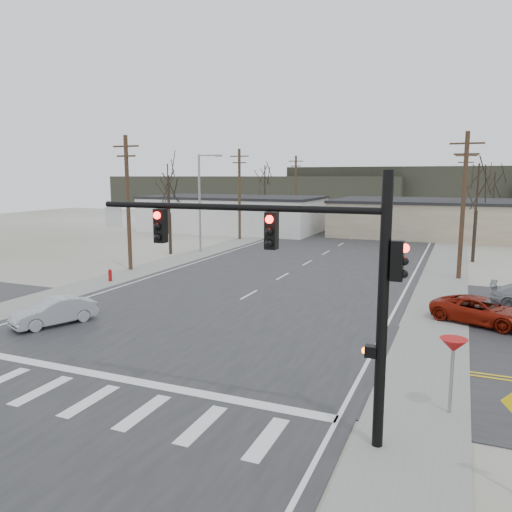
{
  "coord_description": "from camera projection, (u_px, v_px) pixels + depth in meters",
  "views": [
    {
      "loc": [
        11.52,
        -18.65,
        7.05
      ],
      "look_at": [
        0.89,
        6.95,
        2.6
      ],
      "focal_mm": 35.0,
      "sensor_mm": 36.0,
      "label": 1
    }
  ],
  "objects": [
    {
      "name": "ground",
      "position": [
        179.0,
        334.0,
        22.48
      ],
      "size": [
        140.0,
        140.0,
        0.0
      ],
      "primitive_type": "plane",
      "color": "silver",
      "rests_on": "ground"
    },
    {
      "name": "main_road",
      "position": [
        287.0,
        274.0,
        36.16
      ],
      "size": [
        18.0,
        110.0,
        0.05
      ],
      "primitive_type": "cube",
      "color": "#252527",
      "rests_on": "ground"
    },
    {
      "name": "cross_road",
      "position": [
        179.0,
        334.0,
        22.48
      ],
      "size": [
        90.0,
        10.0,
        0.04
      ],
      "primitive_type": "cube",
      "color": "#252527",
      "rests_on": "ground"
    },
    {
      "name": "sidewalk_left",
      "position": [
        194.0,
        255.0,
        44.73
      ],
      "size": [
        3.0,
        90.0,
        0.06
      ],
      "primitive_type": "cube",
      "color": "gray",
      "rests_on": "ground"
    },
    {
      "name": "sidewalk_right",
      "position": [
        446.0,
        273.0,
        36.7
      ],
      "size": [
        3.0,
        90.0,
        0.06
      ],
      "primitive_type": "cube",
      "color": "gray",
      "rests_on": "ground"
    },
    {
      "name": "traffic_signal_mast",
      "position": [
        310.0,
        268.0,
        13.1
      ],
      "size": [
        8.95,
        0.43,
        7.2
      ],
      "color": "black",
      "rests_on": "ground"
    },
    {
      "name": "fire_hydrant",
      "position": [
        110.0,
        275.0,
        33.57
      ],
      "size": [
        0.24,
        0.24,
        0.87
      ],
      "color": "#A50C0C",
      "rests_on": "ground"
    },
    {
      "name": "yield_sign",
      "position": [
        453.0,
        348.0,
        14.61
      ],
      "size": [
        0.8,
        0.8,
        2.35
      ],
      "color": "gray",
      "rests_on": "ground"
    },
    {
      "name": "building_left_far",
      "position": [
        233.0,
        213.0,
        64.66
      ],
      "size": [
        22.3,
        12.3,
        4.5
      ],
      "color": "silver",
      "rests_on": "ground"
    },
    {
      "name": "building_right_far",
      "position": [
        449.0,
        218.0,
        58.48
      ],
      "size": [
        26.3,
        14.3,
        4.3
      ],
      "color": "#BFAE92",
      "rests_on": "ground"
    },
    {
      "name": "upole_left_b",
      "position": [
        128.0,
        201.0,
        36.95
      ],
      "size": [
        2.2,
        0.3,
        10.0
      ],
      "color": "#4F3324",
      "rests_on": "ground"
    },
    {
      "name": "upole_left_c",
      "position": [
        239.0,
        193.0,
        55.19
      ],
      "size": [
        2.2,
        0.3,
        10.0
      ],
      "color": "#4F3324",
      "rests_on": "ground"
    },
    {
      "name": "upole_left_d",
      "position": [
        296.0,
        189.0,
        73.43
      ],
      "size": [
        2.2,
        0.3,
        10.0
      ],
      "color": "#4F3324",
      "rests_on": "ground"
    },
    {
      "name": "upole_right_a",
      "position": [
        463.0,
        203.0,
        33.71
      ],
      "size": [
        2.2,
        0.3,
        10.0
      ],
      "color": "#4F3324",
      "rests_on": "ground"
    },
    {
      "name": "upole_right_b",
      "position": [
        464.0,
        193.0,
        53.77
      ],
      "size": [
        2.2,
        0.3,
        10.0
      ],
      "color": "#4F3324",
      "rests_on": "ground"
    },
    {
      "name": "streetlight_main",
      "position": [
        201.0,
        198.0,
        45.83
      ],
      "size": [
        2.4,
        0.25,
        9.0
      ],
      "color": "gray",
      "rests_on": "ground"
    },
    {
      "name": "tree_left_near",
      "position": [
        169.0,
        197.0,
        44.81
      ],
      "size": [
        3.3,
        3.3,
        7.35
      ],
      "color": "#2C221B",
      "rests_on": "ground"
    },
    {
      "name": "tree_right_mid",
      "position": [
        477.0,
        190.0,
        40.52
      ],
      "size": [
        3.74,
        3.74,
        8.33
      ],
      "color": "#2C221B",
      "rests_on": "ground"
    },
    {
      "name": "tree_left_far",
      "position": [
        265.0,
        182.0,
        68.73
      ],
      "size": [
        3.96,
        3.96,
        8.82
      ],
      "color": "#2C221B",
      "rests_on": "ground"
    },
    {
      "name": "tree_right_far",
      "position": [
        494.0,
        188.0,
        63.34
      ],
      "size": [
        3.52,
        3.52,
        7.84
      ],
      "color": "#2C221B",
      "rests_on": "ground"
    },
    {
      "name": "tree_left_mid",
      "position": [
        168.0,
        182.0,
        60.82
      ],
      "size": [
        3.96,
        3.96,
        8.82
      ],
      "color": "#2C221B",
      "rests_on": "ground"
    },
    {
      "name": "hill_left",
      "position": [
        254.0,
        191.0,
        119.07
      ],
      "size": [
        70.0,
        18.0,
        7.0
      ],
      "primitive_type": "cube",
      "color": "#333026",
      "rests_on": "ground"
    },
    {
      "name": "hill_center",
      "position": [
        483.0,
        188.0,
        103.63
      ],
      "size": [
        80.0,
        18.0,
        9.0
      ],
      "primitive_type": "cube",
      "color": "#333026",
      "rests_on": "ground"
    },
    {
      "name": "sedan_crossing",
      "position": [
        54.0,
        311.0,
        23.73
      ],
      "size": [
        2.78,
        4.08,
        1.27
      ],
      "primitive_type": "imported",
      "rotation": [
        0.0,
        0.0,
        -0.41
      ],
      "color": "#A3A7AD",
      "rests_on": "main_road"
    },
    {
      "name": "car_far_a",
      "position": [
        424.0,
        223.0,
        66.83
      ],
      "size": [
        4.01,
        5.63,
        1.51
      ],
      "primitive_type": "imported",
      "rotation": [
        0.0,
        0.0,
        3.55
      ],
      "color": "black",
      "rests_on": "main_road"
    },
    {
      "name": "car_far_b",
      "position": [
        368.0,
        216.0,
        78.3
      ],
      "size": [
        3.2,
        4.73,
        1.5
      ],
      "primitive_type": "imported",
      "rotation": [
        0.0,
        0.0,
        -0.36
      ],
      "color": "black",
      "rests_on": "main_road"
    },
    {
      "name": "car_parked_red",
      "position": [
        481.0,
        311.0,
        23.87
      ],
      "size": [
        5.0,
        3.58,
        1.26
      ],
      "primitive_type": "imported",
      "rotation": [
        0.0,
        0.0,
        1.21
      ],
      "color": "maroon",
      "rests_on": "parking_lot"
    }
  ]
}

